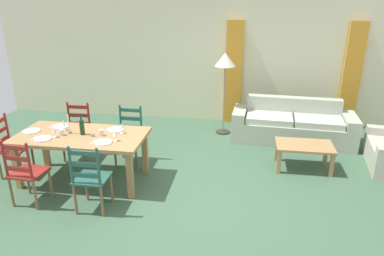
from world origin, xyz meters
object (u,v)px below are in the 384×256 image
at_px(dining_table, 81,140).
at_px(wine_glass_far_left, 64,123).
at_px(dining_chair_near_left, 26,172).
at_px(dining_chair_far_right, 129,135).
at_px(dining_chair_near_right, 90,178).
at_px(coffee_table, 304,148).
at_px(dining_chair_head_west, 10,146).
at_px(couch, 292,126).
at_px(coffee_cup_primary, 101,133).
at_px(dining_chair_far_left, 78,131).
at_px(wine_glass_near_left, 54,130).
at_px(coffee_cup_secondary, 62,132).
at_px(wine_bottle, 82,127).
at_px(wine_glass_near_right, 115,133).
at_px(standing_lamp, 225,65).
at_px(wine_glass_far_right, 121,126).

height_order(dining_table, wine_glass_far_left, wine_glass_far_left).
distance_m(dining_chair_near_left, dining_chair_far_right, 1.75).
relative_size(dining_chair_near_left, dining_chair_near_right, 1.00).
bearing_deg(wine_glass_far_left, coffee_table, 11.92).
height_order(dining_chair_head_west, couch, dining_chair_head_west).
relative_size(dining_table, coffee_cup_primary, 21.11).
distance_m(dining_chair_far_left, coffee_cup_primary, 1.12).
relative_size(dining_table, couch, 0.82).
relative_size(dining_chair_head_west, wine_glass_near_left, 5.96).
relative_size(wine_glass_near_left, wine_glass_far_left, 1.00).
height_order(wine_glass_near_left, coffee_cup_secondary, wine_glass_near_left).
bearing_deg(dining_chair_near_left, coffee_table, 23.40).
height_order(dining_chair_near_right, coffee_table, dining_chair_near_right).
xyz_separation_m(dining_chair_head_west, couch, (4.49, 2.12, -0.19)).
height_order(dining_chair_near_left, wine_bottle, wine_bottle).
relative_size(wine_glass_near_right, coffee_cup_primary, 1.79).
distance_m(wine_glass_far_left, coffee_cup_primary, 0.66).
bearing_deg(couch, dining_chair_head_west, -154.71).
height_order(dining_chair_far_right, standing_lamp, standing_lamp).
bearing_deg(dining_chair_near_right, dining_chair_far_right, 88.92).
xyz_separation_m(dining_table, coffee_cup_secondary, (-0.26, -0.07, 0.13)).
bearing_deg(dining_table, coffee_cup_secondary, -164.83).
relative_size(dining_chair_near_left, wine_glass_far_left, 5.96).
height_order(dining_table, couch, couch).
relative_size(wine_bottle, coffee_cup_secondary, 3.51).
bearing_deg(dining_chair_near_right, dining_chair_head_west, 154.99).
bearing_deg(dining_chair_near_left, dining_chair_far_left, 89.66).
bearing_deg(dining_chair_far_left, dining_table, -59.40).
bearing_deg(dining_chair_far_right, coffee_cup_primary, -102.93).
relative_size(dining_table, coffee_cup_secondary, 21.11).
bearing_deg(wine_glass_far_right, dining_chair_near_left, -139.81).
bearing_deg(dining_chair_near_right, wine_glass_far_left, 131.01).
bearing_deg(dining_chair_near_right, coffee_cup_primary, 100.10).
bearing_deg(wine_glass_far_left, couch, 28.76).
distance_m(dining_chair_near_left, wine_glass_far_right, 1.42).
bearing_deg(dining_chair_near_left, dining_chair_head_west, 134.49).
bearing_deg(dining_chair_near_left, wine_bottle, 56.87).
height_order(dining_chair_near_left, dining_chair_head_west, same).
distance_m(wine_glass_far_right, coffee_table, 2.92).
bearing_deg(coffee_cup_secondary, wine_bottle, 15.89).
height_order(wine_bottle, coffee_cup_primary, wine_bottle).
height_order(dining_chair_near_left, dining_chair_far_left, same).
distance_m(wine_bottle, standing_lamp, 3.05).
xyz_separation_m(dining_chair_far_right, wine_glass_far_right, (0.10, -0.59, 0.38)).
bearing_deg(dining_chair_far_right, wine_bottle, -122.04).
distance_m(wine_glass_near_left, coffee_cup_primary, 0.67).
height_order(wine_glass_near_left, coffee_cup_primary, wine_glass_near_left).
bearing_deg(standing_lamp, dining_chair_near_left, -128.30).
xyz_separation_m(wine_glass_far_right, couch, (2.72, 1.98, -0.57)).
distance_m(wine_glass_far_left, couch, 4.18).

